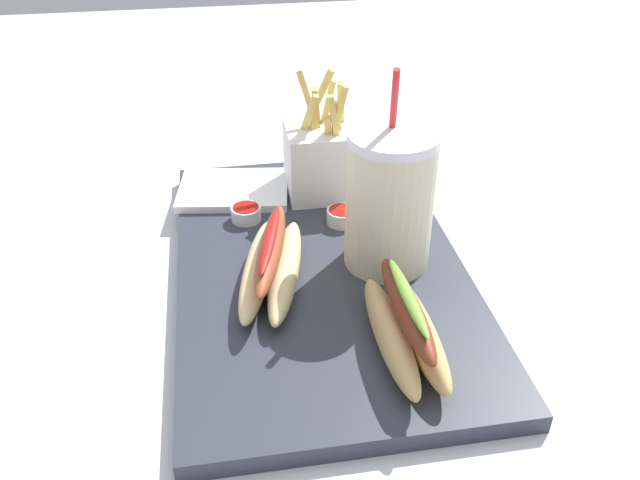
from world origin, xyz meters
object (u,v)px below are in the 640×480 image
Objects in this scene: ketchup_cup_1 at (342,215)px; napkin_stack at (234,190)px; soda_cup at (390,200)px; ketchup_cup_2 at (246,213)px; ketchup_cup_3 at (390,191)px; hot_dog_1 at (271,264)px; hot_dog_2 at (405,327)px; fries_basket at (320,158)px.

ketchup_cup_1 is 0.26× the size of napkin_stack.
ketchup_cup_2 is at bearing 53.10° from soda_cup.
ketchup_cup_1 is 1.20× the size of ketchup_cup_3.
hot_dog_2 is (-0.12, -0.11, 0.00)m from hot_dog_1.
hot_dog_1 is at bearing 97.80° from soda_cup.
hot_dog_1 reaches higher than ketchup_cup_2.
fries_basket is 0.98× the size of hot_dog_2.
ketchup_cup_1 is (0.10, -0.09, -0.01)m from hot_dog_1.
napkin_stack is (0.05, 0.20, -0.01)m from ketchup_cup_3.
napkin_stack is (0.07, 0.01, -0.01)m from ketchup_cup_2.
ketchup_cup_2 is (0.13, 0.02, -0.01)m from hot_dog_1.
soda_cup is at bearing -164.00° from fries_basket.
hot_dog_2 is at bearing -156.41° from napkin_stack.
fries_basket reaches higher than napkin_stack.
hot_dog_2 is 0.28m from ketchup_cup_2.
hot_dog_2 is 4.51× the size of ketchup_cup_2.
ketchup_cup_2 is at bearing 8.16° from hot_dog_1.
soda_cup is at bearing -7.51° from hot_dog_2.
napkin_stack is at bearing 9.54° from ketchup_cup_2.
napkin_stack is (0.09, 0.12, -0.01)m from ketchup_cup_1.
soda_cup reaches higher than hot_dog_1.
soda_cup is at bearing -82.20° from hot_dog_1.
soda_cup is 6.04× the size of ketchup_cup_1.
hot_dog_1 is 0.14m from ketchup_cup_1.
soda_cup is at bearing -138.47° from napkin_stack.
ketchup_cup_1 and ketchup_cup_3 have the same top height.
fries_basket reaches higher than ketchup_cup_2.
soda_cup reaches higher than napkin_stack.
soda_cup is 6.03× the size of ketchup_cup_2.
ketchup_cup_3 reaches higher than napkin_stack.
ketchup_cup_2 is (0.03, 0.11, -0.00)m from ketchup_cup_1.
hot_dog_2 is 1.17× the size of napkin_stack.
hot_dog_1 is (-0.18, 0.08, -0.03)m from fries_basket.
fries_basket is 0.31m from hot_dog_2.
fries_basket reaches higher than hot_dog_1.
soda_cup is 0.20m from ketchup_cup_2.
soda_cup reaches higher than hot_dog_2.
fries_basket is at bearing 9.61° from ketchup_cup_1.
soda_cup is 0.25m from napkin_stack.
soda_cup is 1.37× the size of fries_basket.
napkin_stack is at bearing 41.53° from soda_cup.
ketchup_cup_1 is at bearing 3.80° from hot_dog_2.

